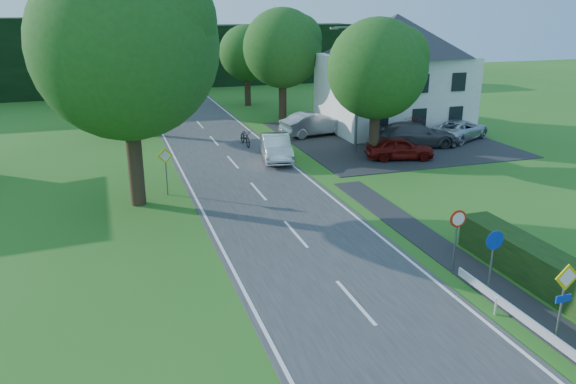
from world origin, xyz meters
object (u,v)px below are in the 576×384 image
object	(u,v)px
motorcycle	(245,137)
parked_car_red	(400,148)
parked_car_silver_b	(460,130)
parasol	(413,129)
streetlight	(356,84)
moving_car	(276,147)
parked_car_silver_a	(315,124)
parked_car_grey	(415,134)

from	to	relation	value
motorcycle	parked_car_red	distance (m)	10.52
parked_car_silver_b	parasol	size ratio (longest dim) A/B	2.60
streetlight	parked_car_silver_b	distance (m)	9.57
moving_car	parasol	bearing A→B (deg)	19.80
moving_car	parked_car_red	xyz separation A→B (m)	(7.37, -2.23, -0.06)
motorcycle	parked_car_red	xyz separation A→B (m)	(8.27, -6.50, 0.16)
streetlight	parked_car_red	size ratio (longest dim) A/B	1.91
parked_car_red	parasol	bearing A→B (deg)	-24.37
parked_car_red	parasol	world-z (taller)	parasol
parked_car_silver_a	motorcycle	bearing A→B (deg)	93.88
parked_car_silver_a	parked_car_silver_b	xyz separation A→B (m)	(9.38, -4.48, -0.14)
streetlight	moving_car	bearing A→B (deg)	-177.20
moving_car	parked_car_silver_b	xyz separation A→B (m)	(14.13, 1.30, -0.07)
parked_car_silver_b	motorcycle	bearing A→B (deg)	51.82
motorcycle	parasol	world-z (taller)	parasol
parked_car_silver_a	streetlight	bearing A→B (deg)	175.28
parked_car_silver_b	parked_car_red	bearing A→B (deg)	90.59
moving_car	parked_car_silver_a	distance (m)	7.48
parked_car_silver_a	parked_car_grey	size ratio (longest dim) A/B	0.91
parked_car_grey	parked_car_silver_b	distance (m)	4.27
parked_car_silver_b	parasol	xyz separation A→B (m)	(-3.50, 0.55, 0.17)
moving_car	parked_car_red	size ratio (longest dim) A/B	1.13
motorcycle	parked_car_grey	size ratio (longest dim) A/B	0.37
streetlight	parasol	distance (m)	6.54
moving_car	parasol	world-z (taller)	parasol
motorcycle	parked_car_silver_a	world-z (taller)	parked_car_silver_a
parked_car_grey	moving_car	bearing A→B (deg)	101.93
motorcycle	parked_car_grey	bearing A→B (deg)	-21.50
streetlight	parked_car_red	xyz separation A→B (m)	(2.00, -2.50, -3.71)
streetlight	parked_car_grey	distance (m)	5.84
moving_car	parked_car_silver_a	world-z (taller)	parked_car_silver_a
parked_car_silver_a	parked_car_grey	bearing A→B (deg)	-146.96
parked_car_red	parked_car_silver_b	size ratio (longest dim) A/B	0.82
parked_car_grey	parasol	xyz separation A→B (m)	(0.67, 1.44, 0.06)
parked_car_red	motorcycle	bearing A→B (deg)	66.02
parasol	parked_car_silver_a	bearing A→B (deg)	146.26
parked_car_silver_a	parked_car_silver_b	size ratio (longest dim) A/B	1.01
parked_car_silver_a	parasol	size ratio (longest dim) A/B	2.63
parked_car_grey	motorcycle	bearing A→B (deg)	80.01
streetlight	parked_car_silver_a	size ratio (longest dim) A/B	1.55
parked_car_grey	parasol	bearing A→B (deg)	-15.32
streetlight	parked_car_silver_b	size ratio (longest dim) A/B	1.56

